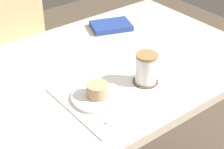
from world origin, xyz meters
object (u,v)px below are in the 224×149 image
pastry_plate (98,97)px  dining_table (98,84)px  small_book (111,26)px  coffee_mug (147,68)px  wooden_chair (28,43)px  pastry (98,90)px

pastry_plate → dining_table: bearing=53.6°
pastry_plate → small_book: (0.38, 0.41, 0.00)m
dining_table → coffee_mug: coffee_mug is taller
wooden_chair → pastry: bearing=71.6°
pastry → wooden_chair: bearing=79.3°
small_book → pastry_plate: bearing=-112.1°
pastry_plate → coffee_mug: 0.21m
pastry_plate → coffee_mug: size_ratio=1.61×
pastry_plate → pastry: pastry is taller
pastry → small_book: 0.56m
dining_table → coffee_mug: 0.25m
coffee_mug → small_book: (0.18, 0.44, -0.05)m
dining_table → pastry_plate: size_ratio=7.10×
small_book → wooden_chair: bearing=132.6°
wooden_chair → pastry_plate: 0.95m
pastry → coffee_mug: (0.20, -0.03, 0.03)m
dining_table → pastry_plate: 0.23m
dining_table → wooden_chair: size_ratio=1.34×
wooden_chair → pastry_plate: (-0.17, -0.91, 0.23)m
pastry_plate → coffee_mug: coffee_mug is taller
pastry_plate → coffee_mug: (0.20, -0.03, 0.05)m
pastry_plate → pastry: bearing=0.0°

